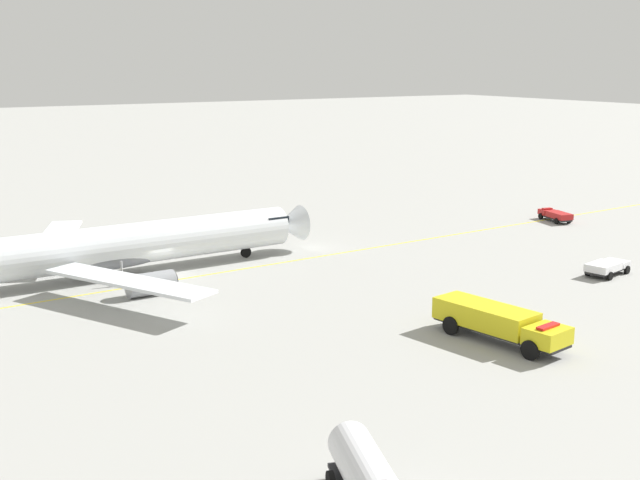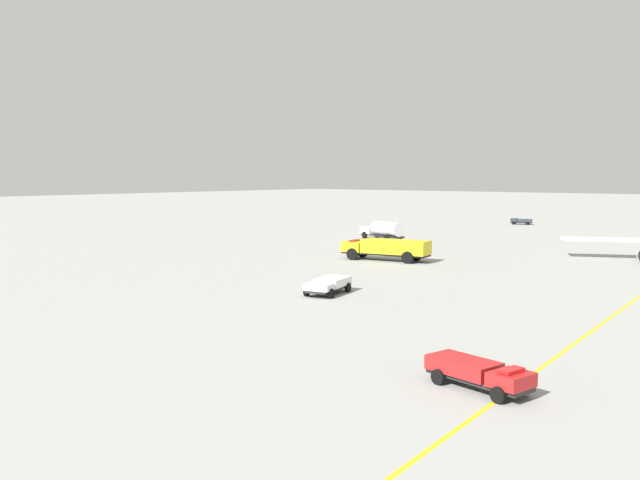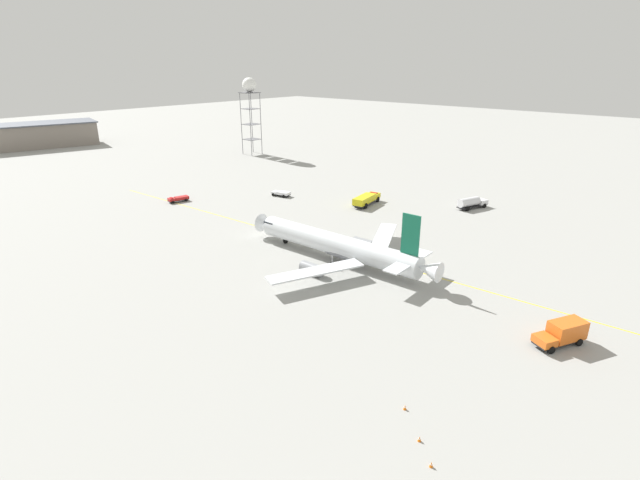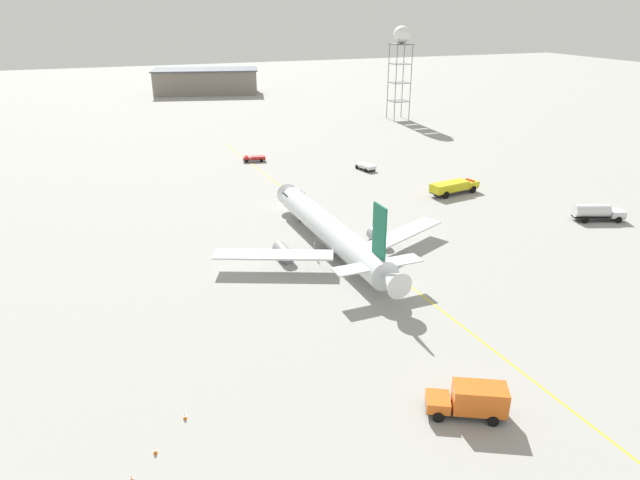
% 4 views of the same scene
% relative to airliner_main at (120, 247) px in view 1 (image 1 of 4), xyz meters
% --- Properties ---
extents(ground_plane, '(600.00, 600.00, 0.00)m').
position_rel_airliner_main_xyz_m(ground_plane, '(2.25, 3.38, -2.78)').
color(ground_plane, '#9E9E99').
extents(airliner_main, '(36.83, 40.13, 11.71)m').
position_rel_airliner_main_xyz_m(airliner_main, '(0.00, 0.00, 0.00)').
color(airliner_main, silver).
rests_on(airliner_main, ground_plane).
extents(fire_tender_truck, '(10.78, 4.60, 2.50)m').
position_rel_airliner_main_xyz_m(fire_tender_truck, '(32.37, 17.47, -1.24)').
color(fire_tender_truck, '#232326').
rests_on(fire_tender_truck, ground_plane).
extents(ops_pickup_truck, '(5.47, 2.95, 1.41)m').
position_rel_airliner_main_xyz_m(ops_pickup_truck, '(2.35, 55.62, -1.97)').
color(ops_pickup_truck, '#232326').
rests_on(ops_pickup_truck, ground_plane).
extents(pushback_tug_truck, '(3.35, 5.39, 1.30)m').
position_rel_airliner_main_xyz_m(pushback_tug_truck, '(23.83, 39.57, -1.97)').
color(pushback_tug_truck, '#232326').
rests_on(pushback_tug_truck, ground_plane).
extents(taxiway_centreline, '(9.06, 147.56, 0.01)m').
position_rel_airliner_main_xyz_m(taxiway_centreline, '(4.21, 2.39, -2.77)').
color(taxiway_centreline, yellow).
rests_on(taxiway_centreline, ground_plane).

